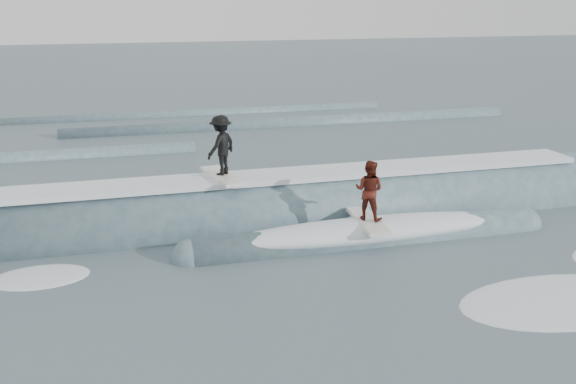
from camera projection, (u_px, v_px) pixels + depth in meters
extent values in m
plane|color=#3A4E55|center=(336.00, 294.00, 13.43)|extent=(160.00, 160.00, 0.00)
cylinder|color=#3C5A65|center=(279.00, 220.00, 17.91)|extent=(19.25, 2.38, 2.38)
sphere|color=#3C5A65|center=(572.00, 193.00, 20.34)|extent=(2.38, 2.38, 2.38)
cylinder|color=#3C5A65|center=(368.00, 241.00, 16.33)|extent=(9.00, 1.00, 1.00)
sphere|color=#3C5A65|center=(192.00, 259.00, 15.20)|extent=(1.00, 1.00, 1.00)
sphere|color=#3C5A65|center=(522.00, 225.00, 17.47)|extent=(1.00, 1.00, 1.00)
cube|color=white|center=(278.00, 176.00, 17.54)|extent=(18.00, 1.30, 0.14)
ellipsoid|color=white|center=(369.00, 230.00, 16.25)|extent=(7.60, 1.30, 0.60)
cube|color=silver|center=(222.00, 176.00, 17.11)|extent=(0.94, 2.07, 0.10)
imported|color=black|center=(221.00, 145.00, 16.87)|extent=(1.15, 1.14, 1.59)
cube|color=silver|center=(368.00, 221.00, 16.16)|extent=(0.68, 2.03, 0.10)
imported|color=#49160D|center=(369.00, 190.00, 15.93)|extent=(0.93, 0.92, 1.52)
ellipsoid|color=white|center=(563.00, 301.00, 13.13)|extent=(3.97, 2.71, 0.10)
ellipsoid|color=white|center=(40.00, 277.00, 14.23)|extent=(2.37, 1.62, 0.10)
cylinder|color=#3C5A65|center=(297.00, 125.00, 31.13)|extent=(22.00, 0.80, 0.80)
cylinder|color=#3C5A65|center=(181.00, 116.00, 33.52)|extent=(22.00, 0.60, 0.60)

